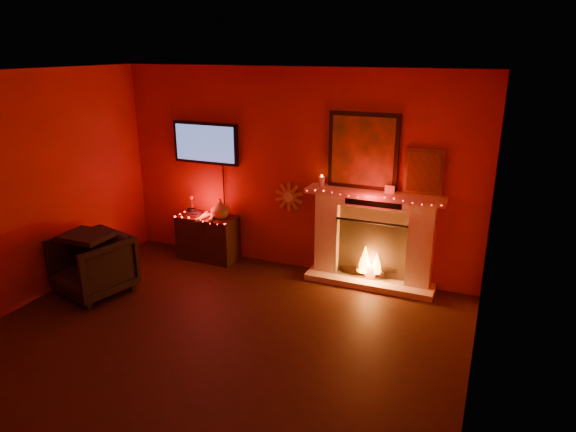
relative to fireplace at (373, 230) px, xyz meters
name	(u,v)px	position (x,y,z in m)	size (l,w,h in m)	color
room	(188,231)	(-1.14, -2.39, 0.63)	(5.00, 5.00, 5.00)	black
fireplace	(373,230)	(0.00, 0.00, 0.00)	(1.72, 0.40, 2.18)	beige
tv	(206,143)	(-2.44, 0.06, 0.92)	(1.00, 0.07, 1.24)	black
sunburst_clock	(289,197)	(-1.19, 0.09, 0.28)	(0.40, 0.03, 0.40)	#C78428
console_table	(209,234)	(-2.35, -0.13, -0.36)	(0.84, 0.50, 0.92)	black
armchair	(93,265)	(-3.09, -1.63, -0.35)	(0.79, 0.81, 0.74)	black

